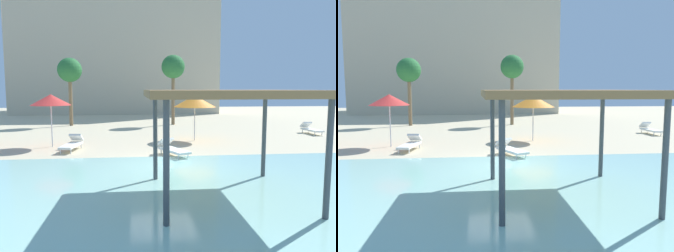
% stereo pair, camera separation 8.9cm
% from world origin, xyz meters
% --- Properties ---
extents(ground_plane, '(80.00, 80.00, 0.00)m').
position_xyz_m(ground_plane, '(0.00, 0.00, 0.00)').
color(ground_plane, beige).
extents(lagoon_water, '(44.00, 13.50, 0.04)m').
position_xyz_m(lagoon_water, '(0.00, -5.25, 0.02)').
color(lagoon_water, '#99D1C6').
rests_on(lagoon_water, ground).
extents(shade_pavilion, '(4.29, 4.29, 2.91)m').
position_xyz_m(shade_pavilion, '(1.40, -3.78, 2.73)').
color(shade_pavilion, '#42474C').
rests_on(shade_pavilion, ground).
extents(beach_umbrella_red_1, '(2.00, 2.00, 2.66)m').
position_xyz_m(beach_umbrella_red_1, '(-5.22, 4.65, 2.38)').
color(beach_umbrella_red_1, silver).
rests_on(beach_umbrella_red_1, ground).
extents(beach_umbrella_orange_4, '(2.39, 2.39, 2.57)m').
position_xyz_m(beach_umbrella_orange_4, '(2.34, 5.88, 2.24)').
color(beach_umbrella_orange_4, silver).
rests_on(beach_umbrella_orange_4, ground).
extents(lounge_chair_0, '(0.90, 1.97, 0.74)m').
position_xyz_m(lounge_chair_0, '(-4.03, 3.57, 0.33)').
color(lounge_chair_0, white).
rests_on(lounge_chair_0, ground).
extents(lounge_chair_1, '(0.67, 1.92, 0.74)m').
position_xyz_m(lounge_chair_1, '(10.45, 7.89, 0.33)').
color(lounge_chair_1, white).
rests_on(lounge_chair_1, ground).
extents(lounge_chair_2, '(1.35, 1.97, 0.74)m').
position_xyz_m(lounge_chair_2, '(0.58, 1.81, 0.33)').
color(lounge_chair_2, white).
rests_on(lounge_chair_2, ground).
extents(palm_tree_0, '(1.90, 1.90, 5.66)m').
position_xyz_m(palm_tree_0, '(2.10, 14.23, 4.59)').
color(palm_tree_0, brown).
rests_on(palm_tree_0, ground).
extents(palm_tree_1, '(1.90, 1.90, 5.36)m').
position_xyz_m(palm_tree_1, '(-6.09, 14.32, 4.30)').
color(palm_tree_1, brown).
rests_on(palm_tree_1, ground).
extents(hotel_block_0, '(23.89, 10.57, 17.24)m').
position_xyz_m(hotel_block_0, '(-3.08, 30.36, 8.62)').
color(hotel_block_0, beige).
rests_on(hotel_block_0, ground).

